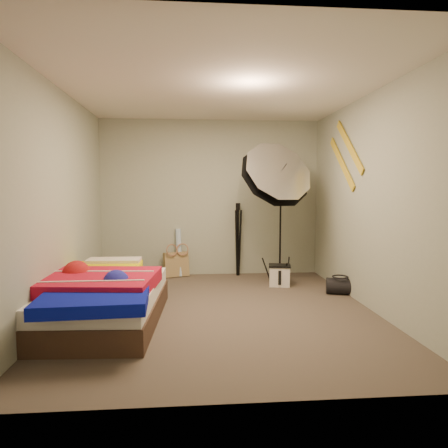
{
  "coord_description": "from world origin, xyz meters",
  "views": [
    {
      "loc": [
        -0.32,
        -4.47,
        1.4
      ],
      "look_at": [
        0.1,
        0.6,
        0.95
      ],
      "focal_mm": 32.0,
      "sensor_mm": 36.0,
      "label": 1
    }
  ],
  "objects": [
    {
      "name": "floor",
      "position": [
        0.0,
        0.0,
        0.0
      ],
      "size": [
        4.0,
        4.0,
        0.0
      ],
      "primitive_type": "plane",
      "color": "brown",
      "rests_on": "ground"
    },
    {
      "name": "ceiling",
      "position": [
        0.0,
        0.0,
        2.5
      ],
      "size": [
        4.0,
        4.0,
        0.0
      ],
      "primitive_type": "plane",
      "rotation": [
        3.14,
        0.0,
        0.0
      ],
      "color": "silver",
      "rests_on": "wall_back"
    },
    {
      "name": "wall_back",
      "position": [
        0.0,
        2.0,
        1.25
      ],
      "size": [
        3.5,
        0.0,
        3.5
      ],
      "primitive_type": "plane",
      "rotation": [
        1.57,
        0.0,
        0.0
      ],
      "color": "#9BA191",
      "rests_on": "floor"
    },
    {
      "name": "wall_front",
      "position": [
        0.0,
        -2.0,
        1.25
      ],
      "size": [
        3.5,
        0.0,
        3.5
      ],
      "primitive_type": "plane",
      "rotation": [
        -1.57,
        0.0,
        0.0
      ],
      "color": "#9BA191",
      "rests_on": "floor"
    },
    {
      "name": "wall_left",
      "position": [
        -1.75,
        0.0,
        1.25
      ],
      "size": [
        0.0,
        4.0,
        4.0
      ],
      "primitive_type": "plane",
      "rotation": [
        1.57,
        0.0,
        1.57
      ],
      "color": "#9BA191",
      "rests_on": "floor"
    },
    {
      "name": "wall_right",
      "position": [
        1.75,
        0.0,
        1.25
      ],
      "size": [
        0.0,
        4.0,
        4.0
      ],
      "primitive_type": "plane",
      "rotation": [
        1.57,
        0.0,
        -1.57
      ],
      "color": "#9BA191",
      "rests_on": "floor"
    },
    {
      "name": "tote_bag",
      "position": [
        -0.56,
        1.86,
        0.2
      ],
      "size": [
        0.43,
        0.29,
        0.4
      ],
      "primitive_type": "cube",
      "rotation": [
        -0.14,
        0.0,
        0.34
      ],
      "color": "tan",
      "rests_on": "floor"
    },
    {
      "name": "wrapping_roll",
      "position": [
        -0.52,
        1.9,
        0.38
      ],
      "size": [
        0.13,
        0.23,
        0.77
      ],
      "primitive_type": "cylinder",
      "rotation": [
        -0.17,
        0.0,
        0.22
      ],
      "color": "#6292C5",
      "rests_on": "floor"
    },
    {
      "name": "camera_case",
      "position": [
        0.95,
        1.11,
        0.14
      ],
      "size": [
        0.32,
        0.26,
        0.29
      ],
      "primitive_type": "cube",
      "rotation": [
        0.0,
        0.0,
        -0.19
      ],
      "color": "silver",
      "rests_on": "floor"
    },
    {
      "name": "duffel_bag",
      "position": [
        1.65,
        0.6,
        0.11
      ],
      "size": [
        0.4,
        0.31,
        0.22
      ],
      "primitive_type": "cylinder",
      "rotation": [
        0.0,
        1.57,
        -0.29
      ],
      "color": "black",
      "rests_on": "floor"
    },
    {
      "name": "wall_stripe_upper",
      "position": [
        1.73,
        0.6,
        1.95
      ],
      "size": [
        0.02,
        0.91,
        0.78
      ],
      "primitive_type": "cube",
      "rotation": [
        0.7,
        0.0,
        0.0
      ],
      "color": "gold",
      "rests_on": "wall_right"
    },
    {
      "name": "wall_stripe_lower",
      "position": [
        1.73,
        0.85,
        1.75
      ],
      "size": [
        0.02,
        0.91,
        0.78
      ],
      "primitive_type": "cube",
      "rotation": [
        0.7,
        0.0,
        0.0
      ],
      "color": "gold",
      "rests_on": "wall_right"
    },
    {
      "name": "bed",
      "position": [
        -1.31,
        -0.3,
        0.27
      ],
      "size": [
        1.37,
        2.03,
        0.54
      ],
      "color": "#402B20",
      "rests_on": "floor"
    },
    {
      "name": "photo_umbrella",
      "position": [
        0.86,
        1.13,
        1.56
      ],
      "size": [
        1.18,
        0.96,
        2.18
      ],
      "color": "black",
      "rests_on": "floor"
    },
    {
      "name": "camera_tripod",
      "position": [
        0.43,
        1.87,
        0.67
      ],
      "size": [
        0.08,
        0.08,
        1.17
      ],
      "color": "black",
      "rests_on": "floor"
    }
  ]
}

